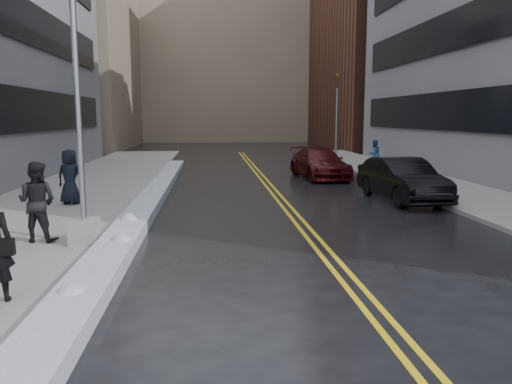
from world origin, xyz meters
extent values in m
plane|color=black|center=(0.00, 0.00, 0.00)|extent=(160.00, 160.00, 0.00)
cube|color=gray|center=(-5.75, 10.00, 0.07)|extent=(5.50, 50.00, 0.15)
cube|color=gray|center=(10.00, 10.00, 0.07)|extent=(4.00, 50.00, 0.15)
cube|color=gold|center=(2.35, 10.00, 0.00)|extent=(0.12, 50.00, 0.01)
cube|color=gold|center=(2.65, 10.00, 0.00)|extent=(0.12, 50.00, 0.01)
cube|color=silver|center=(-2.45, 8.00, 0.17)|extent=(0.90, 30.00, 0.34)
cube|color=gray|center=(-15.50, 44.00, 9.00)|extent=(14.00, 22.00, 18.00)
cube|color=#562D21|center=(19.00, 42.00, 14.00)|extent=(14.00, 20.00, 28.00)
cube|color=gray|center=(2.00, 60.00, 11.00)|extent=(36.00, 16.00, 22.00)
cube|color=gray|center=(-3.30, 2.00, 0.45)|extent=(0.65, 0.65, 0.60)
cylinder|color=gray|center=(-3.30, 2.00, 4.25)|extent=(0.14, 0.14, 7.00)
cylinder|color=maroon|center=(9.00, 10.00, 0.45)|extent=(0.24, 0.24, 0.60)
sphere|color=maroon|center=(9.00, 10.00, 0.75)|extent=(0.26, 0.26, 0.26)
cylinder|color=maroon|center=(9.00, 10.00, 0.50)|extent=(0.25, 0.10, 0.10)
cylinder|color=gray|center=(8.50, 24.00, 2.65)|extent=(0.14, 0.14, 5.00)
imported|color=#594C0C|center=(8.50, 24.00, 5.65)|extent=(0.16, 0.20, 1.00)
imported|color=black|center=(-4.49, 2.33, 1.15)|extent=(1.09, 0.92, 1.99)
imported|color=black|center=(-5.16, 7.75, 1.12)|extent=(1.06, 0.81, 1.94)
imported|color=navy|center=(9.58, 18.93, 1.00)|extent=(1.03, 0.96, 1.69)
imported|color=black|center=(7.09, 8.13, 0.83)|extent=(2.12, 5.14, 1.66)
imported|color=#3A090C|center=(5.52, 15.62, 0.78)|extent=(2.71, 5.57, 1.56)
camera|label=1|loc=(-0.19, -10.23, 3.23)|focal=35.00mm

